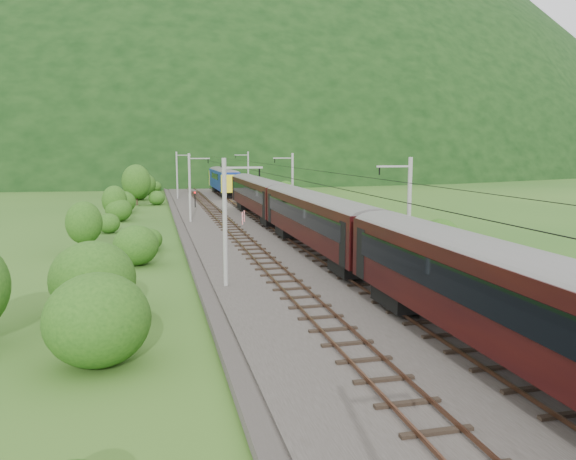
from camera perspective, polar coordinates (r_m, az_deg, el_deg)
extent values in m
plane|color=#244F18|center=(37.08, 3.27, -5.56)|extent=(600.00, 600.00, 0.00)
cube|color=#38332D|center=(46.48, -0.32, -2.52)|extent=(14.00, 220.00, 0.30)
cube|color=brown|center=(45.81, -4.12, -2.26)|extent=(0.08, 220.00, 0.15)
cube|color=brown|center=(46.07, -2.36, -2.19)|extent=(0.08, 220.00, 0.15)
cube|color=black|center=(45.96, -3.24, -2.39)|extent=(2.40, 220.00, 0.12)
cube|color=brown|center=(46.83, 1.68, -2.01)|extent=(0.08, 220.00, 0.15)
cube|color=brown|center=(47.23, 3.36, -1.93)|extent=(0.08, 220.00, 0.15)
cube|color=black|center=(47.05, 2.52, -2.13)|extent=(2.40, 220.00, 0.12)
cylinder|color=gray|center=(34.99, -6.43, 0.73)|extent=(0.28, 0.28, 8.00)
cube|color=gray|center=(34.88, -4.55, 6.34)|extent=(2.40, 0.12, 0.12)
cylinder|color=black|center=(35.07, -2.92, 5.87)|extent=(0.10, 0.10, 0.50)
cylinder|color=gray|center=(66.72, -9.95, 4.25)|extent=(0.28, 0.28, 8.00)
cube|color=gray|center=(66.66, -8.99, 7.19)|extent=(2.40, 0.12, 0.12)
cylinder|color=black|center=(66.76, -8.12, 6.96)|extent=(0.10, 0.10, 0.50)
cylinder|color=gray|center=(98.62, -11.21, 5.49)|extent=(0.28, 0.28, 8.00)
cube|color=gray|center=(98.58, -10.56, 7.48)|extent=(2.40, 0.12, 0.12)
cylinder|color=black|center=(98.65, -9.97, 7.33)|extent=(0.10, 0.10, 0.50)
cylinder|color=gray|center=(130.57, -11.85, 6.12)|extent=(0.28, 0.28, 8.00)
cube|color=gray|center=(130.54, -11.37, 7.63)|extent=(2.40, 0.12, 0.12)
cylinder|color=black|center=(130.59, -10.92, 7.51)|extent=(0.10, 0.10, 0.50)
cylinder|color=gray|center=(162.54, -12.24, 6.51)|extent=(0.28, 0.28, 8.00)
cube|color=gray|center=(162.52, -11.85, 7.72)|extent=(2.40, 0.12, 0.12)
cylinder|color=black|center=(162.56, -11.50, 7.62)|extent=(0.10, 0.10, 0.50)
cylinder|color=gray|center=(38.56, 12.18, 1.30)|extent=(0.28, 0.28, 8.00)
cube|color=gray|center=(37.79, 10.69, 6.37)|extent=(2.40, 0.12, 0.12)
cylinder|color=black|center=(37.40, 9.27, 5.93)|extent=(0.10, 0.10, 0.50)
cylinder|color=gray|center=(68.65, 0.46, 4.48)|extent=(0.28, 0.28, 8.00)
cube|color=gray|center=(68.23, -0.52, 7.32)|extent=(2.40, 0.12, 0.12)
cylinder|color=black|center=(68.01, -1.35, 7.06)|extent=(0.10, 0.10, 0.50)
cylinder|color=gray|center=(99.94, -4.06, 5.66)|extent=(0.28, 0.28, 8.00)
cube|color=gray|center=(99.65, -4.76, 7.60)|extent=(2.40, 0.12, 0.12)
cylinder|color=black|center=(99.50, -5.33, 7.42)|extent=(0.10, 0.10, 0.50)
cylinder|color=gray|center=(131.57, -6.42, 6.26)|extent=(0.28, 0.28, 8.00)
cube|color=gray|center=(131.35, -6.97, 7.74)|extent=(2.40, 0.12, 0.12)
cylinder|color=black|center=(131.24, -7.40, 7.60)|extent=(0.10, 0.10, 0.50)
cylinder|color=gray|center=(163.34, -7.86, 6.63)|extent=(0.28, 0.28, 8.00)
cube|color=gray|center=(163.17, -8.31, 7.81)|extent=(2.40, 0.12, 0.12)
cylinder|color=black|center=(163.08, -8.66, 7.70)|extent=(0.10, 0.10, 0.50)
cylinder|color=black|center=(45.20, -3.31, 6.04)|extent=(0.03, 198.00, 0.03)
cylinder|color=black|center=(46.31, 2.58, 6.10)|extent=(0.03, 198.00, 0.03)
ellipsoid|color=black|center=(294.74, -11.72, 6.41)|extent=(504.00, 360.00, 244.00)
cube|color=black|center=(23.14, 21.04, -6.41)|extent=(3.21, 24.35, 3.32)
cylinder|color=slate|center=(22.82, 21.24, -2.78)|extent=(3.21, 24.23, 3.21)
cube|color=black|center=(22.17, 17.62, -5.81)|extent=(0.05, 21.43, 1.27)
cube|color=black|center=(23.99, 24.30, -5.10)|extent=(0.05, 21.43, 1.27)
cube|color=black|center=(30.81, 11.76, -6.56)|extent=(2.43, 3.54, 1.00)
cube|color=black|center=(45.56, 2.93, 1.17)|extent=(3.21, 24.35, 3.32)
cylinder|color=slate|center=(45.40, 2.95, 3.04)|extent=(3.21, 24.23, 3.21)
cube|color=black|center=(45.08, 0.96, 1.61)|extent=(0.05, 21.43, 1.27)
cube|color=black|center=(46.01, 4.88, 1.72)|extent=(0.05, 21.43, 1.27)
cube|color=black|center=(37.94, 6.60, -3.63)|extent=(2.43, 3.54, 1.00)
cube|color=black|center=(54.00, 0.33, -0.01)|extent=(2.43, 3.54, 1.00)
cube|color=black|center=(69.77, -2.96, 3.65)|extent=(3.21, 24.35, 3.32)
cylinder|color=slate|center=(69.66, -2.97, 4.87)|extent=(3.21, 24.23, 3.21)
cube|color=black|center=(69.45, -4.28, 3.95)|extent=(0.05, 21.43, 1.27)
cube|color=black|center=(70.05, -1.65, 4.00)|extent=(0.05, 21.43, 1.27)
cube|color=black|center=(61.68, -1.46, 1.03)|extent=(2.43, 3.54, 1.00)
cube|color=black|center=(78.32, -4.11, 2.56)|extent=(2.43, 3.54, 1.00)
cube|color=navy|center=(104.25, -6.57, 5.15)|extent=(3.21, 19.92, 3.32)
cylinder|color=slate|center=(104.18, -6.58, 5.97)|extent=(3.21, 19.82, 3.21)
cube|color=black|center=(104.04, -7.47, 5.34)|extent=(0.05, 17.53, 1.27)
cube|color=black|center=(104.44, -5.69, 5.39)|extent=(0.05, 17.53, 1.27)
cube|color=black|center=(97.49, -6.03, 3.67)|extent=(2.43, 3.54, 1.00)
cube|color=black|center=(111.29, -7.00, 4.22)|extent=(2.43, 3.54, 1.00)
cube|color=yellow|center=(113.94, -7.19, 5.29)|extent=(3.27, 0.50, 2.99)
cube|color=yellow|center=(94.60, -5.82, 4.71)|extent=(3.27, 0.50, 2.99)
cube|color=black|center=(107.12, -6.79, 6.44)|extent=(0.08, 1.60, 1.00)
cylinder|color=red|center=(63.64, -4.64, 1.19)|extent=(0.15, 0.15, 1.45)
cylinder|color=red|center=(66.22, -4.46, 1.42)|extent=(0.14, 0.14, 1.34)
cylinder|color=black|center=(83.22, -9.42, 3.01)|extent=(0.15, 0.15, 2.12)
sphere|color=red|center=(83.12, -9.44, 3.77)|extent=(0.25, 0.25, 0.25)
ellipsoid|color=#1F4A13|center=(24.47, -18.79, -8.63)|extent=(4.31, 4.31, 3.88)
ellipsoid|color=#1F4A13|center=(31.62, -19.22, -4.70)|extent=(4.49, 4.49, 4.04)
ellipsoid|color=#1F4A13|center=(44.29, -15.20, -1.51)|extent=(3.44, 3.44, 3.10)
ellipsoid|color=#1F4A13|center=(50.47, -13.86, -0.95)|extent=(2.17, 2.17, 1.95)
ellipsoid|color=#1F4A13|center=(61.96, -17.76, 0.66)|extent=(2.35, 2.35, 2.11)
ellipsoid|color=#1F4A13|center=(71.53, -16.83, 1.98)|extent=(3.19, 3.19, 2.87)
ellipsoid|color=#1F4A13|center=(80.90, -16.38, 2.74)|extent=(3.35, 3.35, 3.02)
ellipsoid|color=#1F4A13|center=(90.79, -13.20, 3.20)|extent=(2.54, 2.54, 2.28)
ellipsoid|color=#1F4A13|center=(100.38, -14.94, 3.85)|extent=(3.47, 3.47, 3.12)
ellipsoid|color=#1F4A13|center=(110.77, -14.45, 4.53)|extent=(4.61, 4.61, 4.15)
ellipsoid|color=#1F4A13|center=(118.12, -13.33, 4.31)|extent=(2.45, 2.45, 2.20)
ellipsoid|color=#1F4A13|center=(129.31, -14.34, 4.68)|extent=(2.83, 2.83, 2.55)
cylinder|color=black|center=(51.29, -19.94, -0.81)|extent=(0.24, 0.24, 2.40)
ellipsoid|color=#1F4A13|center=(51.10, -20.02, 0.71)|extent=(3.08, 3.08, 3.70)
cylinder|color=black|center=(72.21, -17.17, 1.82)|extent=(0.24, 0.24, 2.37)
ellipsoid|color=#1F4A13|center=(72.08, -17.21, 2.89)|extent=(3.04, 3.04, 3.65)
cylinder|color=black|center=(91.38, -15.11, 3.54)|extent=(0.24, 0.24, 3.47)
ellipsoid|color=#1F4A13|center=(91.25, -15.16, 4.78)|extent=(4.46, 4.46, 5.35)
ellipsoid|color=#1F4A13|center=(47.09, 15.18, -1.04)|extent=(3.26, 3.26, 2.94)
ellipsoid|color=#1F4A13|center=(72.76, 4.32, 2.11)|extent=(2.33, 2.33, 2.10)
ellipsoid|color=#1F4A13|center=(96.08, -0.23, 3.91)|extent=(3.37, 3.37, 3.03)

